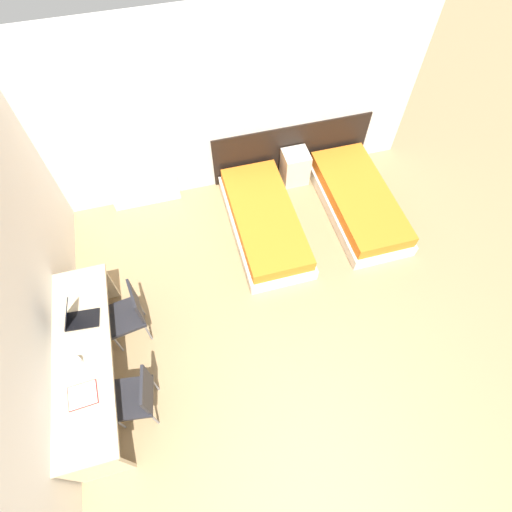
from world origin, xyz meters
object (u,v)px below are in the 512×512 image
object	(u,v)px
chair_near_notebook	(137,396)
laptop	(77,318)
bed_near_door	(358,201)
chair_near_laptop	(128,313)
nightstand	(295,167)
bed_near_window	(264,221)

from	to	relation	value
chair_near_notebook	laptop	xyz separation A→B (m)	(-0.46, 0.88, 0.31)
bed_near_door	chair_near_laptop	distance (m)	3.60
bed_near_door	chair_near_notebook	bearing A→B (deg)	-148.55
bed_near_door	nightstand	size ratio (longest dim) A/B	3.74
chair_near_laptop	chair_near_notebook	xyz separation A→B (m)	(0.00, -0.97, 0.00)
bed_near_door	chair_near_notebook	size ratio (longest dim) A/B	2.27
bed_near_window	bed_near_door	world-z (taller)	same
bed_near_window	laptop	bearing A→B (deg)	-153.51
bed_near_window	laptop	distance (m)	2.78
nightstand	laptop	bearing A→B (deg)	-147.04
nightstand	laptop	size ratio (longest dim) A/B	1.44
nightstand	chair_near_notebook	bearing A→B (deg)	-132.58
bed_near_door	chair_near_notebook	xyz separation A→B (m)	(-3.41, -2.08, 0.33)
bed_near_door	laptop	distance (m)	4.10
chair_near_laptop	bed_near_window	bearing A→B (deg)	21.22
chair_near_notebook	laptop	bearing A→B (deg)	125.68
chair_near_laptop	chair_near_notebook	distance (m)	0.97
bed_near_window	bed_near_door	distance (m)	1.45
chair_near_laptop	laptop	bearing A→B (deg)	-178.01
nightstand	chair_near_notebook	world-z (taller)	chair_near_notebook
bed_near_window	chair_near_laptop	distance (m)	2.28
nightstand	laptop	distance (m)	3.79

